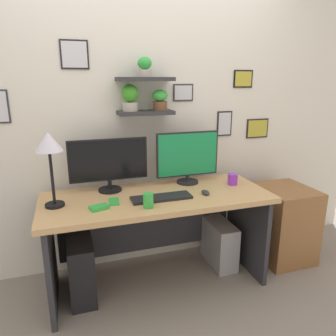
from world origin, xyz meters
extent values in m
plane|color=gray|center=(0.00, 0.00, 0.00)|extent=(8.00, 8.00, 0.00)
cube|color=silver|center=(0.00, 0.44, 1.35)|extent=(4.40, 0.04, 2.70)
cube|color=#2D2D33|center=(0.00, 0.32, 1.33)|extent=(0.44, 0.20, 0.03)
cube|color=#2D2D33|center=(0.00, 0.32, 1.59)|extent=(0.44, 0.20, 0.03)
cylinder|color=brown|center=(0.12, 0.32, 1.38)|extent=(0.11, 0.11, 0.07)
ellipsoid|color=green|center=(0.12, 0.32, 1.46)|extent=(0.12, 0.12, 0.09)
cylinder|color=#B2A899|center=(0.00, 0.32, 1.63)|extent=(0.10, 0.10, 0.06)
ellipsoid|color=green|center=(0.00, 0.32, 1.71)|extent=(0.11, 0.11, 0.09)
cylinder|color=#B2A899|center=(-0.12, 0.32, 1.38)|extent=(0.12, 0.12, 0.07)
ellipsoid|color=green|center=(-0.12, 0.32, 1.48)|extent=(0.13, 0.13, 0.14)
cube|color=#2D2D33|center=(0.35, 0.42, 1.48)|extent=(0.18, 0.02, 0.14)
cube|color=silver|center=(0.35, 0.41, 1.48)|extent=(0.15, 0.00, 0.12)
cube|color=black|center=(-0.51, 0.42, 1.76)|extent=(0.20, 0.02, 0.21)
cube|color=silver|center=(-0.51, 0.41, 1.76)|extent=(0.18, 0.00, 0.18)
cube|color=black|center=(1.10, 0.42, 1.14)|extent=(0.23, 0.02, 0.18)
cube|color=gold|center=(1.10, 0.41, 1.14)|extent=(0.20, 0.00, 0.15)
cube|color=black|center=(0.75, 0.42, 1.20)|extent=(0.14, 0.02, 0.22)
cube|color=silver|center=(0.75, 0.41, 1.20)|extent=(0.12, 0.00, 0.20)
cube|color=black|center=(0.92, 0.42, 1.59)|extent=(0.18, 0.02, 0.15)
cube|color=gold|center=(0.92, 0.41, 1.59)|extent=(0.16, 0.00, 0.13)
cube|color=tan|center=(0.00, 0.00, 0.73)|extent=(1.70, 0.68, 0.04)
cube|color=#2D2D33|center=(-0.79, 0.00, 0.35)|extent=(0.04, 0.62, 0.71)
cube|color=#2D2D33|center=(0.79, 0.00, 0.35)|extent=(0.04, 0.62, 0.71)
cube|color=#2D2D33|center=(0.00, 0.30, 0.39)|extent=(1.50, 0.02, 0.50)
cylinder|color=black|center=(-0.32, 0.21, 0.76)|extent=(0.18, 0.18, 0.02)
cylinder|color=black|center=(-0.32, 0.21, 0.81)|extent=(0.03, 0.03, 0.08)
cube|color=black|center=(-0.32, 0.22, 1.00)|extent=(0.60, 0.02, 0.32)
cube|color=black|center=(-0.32, 0.21, 1.00)|extent=(0.58, 0.00, 0.30)
cylinder|color=black|center=(0.32, 0.21, 0.76)|extent=(0.18, 0.18, 0.02)
cylinder|color=black|center=(0.32, 0.21, 0.79)|extent=(0.03, 0.03, 0.06)
cube|color=black|center=(0.32, 0.22, 1.00)|extent=(0.53, 0.02, 0.37)
cube|color=#198C4C|center=(0.32, 0.21, 1.00)|extent=(0.51, 0.00, 0.34)
cube|color=black|center=(0.01, -0.08, 0.76)|extent=(0.44, 0.14, 0.02)
ellipsoid|color=#2D2D33|center=(0.35, -0.09, 0.77)|extent=(0.06, 0.09, 0.03)
cylinder|color=black|center=(-0.73, 0.01, 0.76)|extent=(0.13, 0.13, 0.02)
cylinder|color=black|center=(-0.73, 0.01, 0.95)|extent=(0.02, 0.02, 0.37)
cone|color=silver|center=(-0.73, 0.01, 1.20)|extent=(0.18, 0.18, 0.13)
cube|color=green|center=(-0.33, -0.04, 0.76)|extent=(0.09, 0.15, 0.01)
cylinder|color=purple|center=(0.66, 0.05, 0.80)|extent=(0.08, 0.08, 0.09)
cylinder|color=green|center=(-0.12, -0.21, 0.80)|extent=(0.07, 0.07, 0.10)
cube|color=green|center=(-0.44, -0.14, 0.76)|extent=(0.14, 0.11, 0.02)
cube|color=brown|center=(1.19, 0.03, 0.33)|extent=(0.44, 0.50, 0.67)
cube|color=black|center=(-0.59, 0.01, 0.23)|extent=(0.18, 0.40, 0.46)
cube|color=#99999E|center=(0.59, 0.10, 0.20)|extent=(0.18, 0.40, 0.39)
camera|label=1|loc=(-0.61, -2.15, 1.59)|focal=33.91mm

